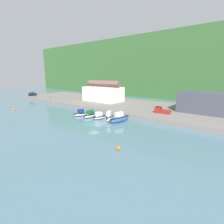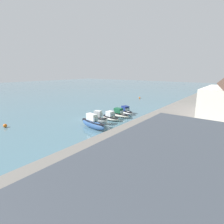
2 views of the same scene
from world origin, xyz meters
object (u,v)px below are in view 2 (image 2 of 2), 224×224
object	(u,v)px
moored_boat_4	(93,123)
mooring_buoy_0	(140,98)
moored_boat_0	(126,111)
moored_boat_1	(119,114)
dog_on_quay	(207,96)
moored_boat_3	(99,119)
person_on_quay	(205,91)
moored_boat_2	(111,117)
pickup_truck_0	(132,146)
parked_car_1	(209,91)
mooring_buoy_1	(5,126)

from	to	relation	value
moored_boat_4	mooring_buoy_0	size ratio (longest dim) A/B	11.14
moored_boat_0	moored_boat_1	size ratio (longest dim) A/B	0.97
dog_on_quay	moored_boat_3	bearing A→B (deg)	-107.19
moored_boat_3	moored_boat_4	bearing A→B (deg)	1.06
moored_boat_3	dog_on_quay	size ratio (longest dim) A/B	5.14
person_on_quay	mooring_buoy_0	size ratio (longest dim) A/B	3.23
moored_boat_2	moored_boat_4	bearing A→B (deg)	10.86
moored_boat_0	moored_boat_2	xyz separation A→B (m)	(7.36, 0.57, 0.00)
person_on_quay	mooring_buoy_0	xyz separation A→B (m)	(22.99, -20.40, -2.06)
mooring_buoy_0	pickup_truck_0	bearing A→B (deg)	27.64
moored_boat_2	dog_on_quay	world-z (taller)	moored_boat_2
moored_boat_2	person_on_quay	size ratio (longest dim) A/B	2.20
moored_boat_2	person_on_quay	xyz separation A→B (m)	(-56.50, 9.85, 1.63)
pickup_truck_0	mooring_buoy_0	xyz separation A→B (m)	(-47.02, -24.63, -1.78)
moored_boat_4	parked_car_1	bearing A→B (deg)	-179.08
parked_car_1	person_on_quay	size ratio (longest dim) A/B	2.06
moored_boat_2	moored_boat_3	size ratio (longest dim) A/B	1.04
parked_car_1	dog_on_quay	xyz separation A→B (m)	(14.68, 1.97, -0.46)
moored_boat_1	person_on_quay	bearing A→B (deg)	170.22
dog_on_quay	moored_boat_1	bearing A→B (deg)	-109.59
moored_boat_0	mooring_buoy_0	distance (m)	27.98
moored_boat_3	pickup_truck_0	world-z (taller)	pickup_truck_0
dog_on_quay	pickup_truck_0	bearing A→B (deg)	-91.67
moored_boat_1	pickup_truck_0	xyz separation A→B (m)	(17.11, 14.18, 1.29)
pickup_truck_0	person_on_quay	world-z (taller)	person_on_quay
moored_boat_1	dog_on_quay	world-z (taller)	moored_boat_1
moored_boat_4	dog_on_quay	distance (m)	54.86
parked_car_1	pickup_truck_0	world-z (taller)	parked_car_1
moored_boat_0	dog_on_quay	xyz separation A→B (m)	(-39.17, 13.28, 0.98)
moored_boat_2	mooring_buoy_0	world-z (taller)	moored_boat_2
moored_boat_0	moored_boat_3	xyz separation A→B (m)	(11.50, 0.46, 0.37)
moored_boat_3	parked_car_1	xyz separation A→B (m)	(-65.35, 10.85, 1.08)
moored_boat_4	dog_on_quay	xyz separation A→B (m)	(-53.56, 11.85, 0.62)
moored_boat_4	person_on_quay	bearing A→B (deg)	-178.90
moored_boat_0	parked_car_1	distance (m)	55.05
moored_boat_1	mooring_buoy_1	bearing A→B (deg)	-32.32
parked_car_1	moored_boat_1	bearing A→B (deg)	-18.86
moored_boat_1	mooring_buoy_0	world-z (taller)	moored_boat_1
pickup_truck_0	mooring_buoy_1	bearing A→B (deg)	-176.40
moored_boat_2	moored_boat_4	xyz separation A→B (m)	(7.02, 0.85, 0.36)
pickup_truck_0	mooring_buoy_0	size ratio (longest dim) A/B	7.36
person_on_quay	dog_on_quay	xyz separation A→B (m)	(9.96, 2.85, -0.64)
moored_boat_1	moored_boat_4	world-z (taller)	moored_boat_4
moored_boat_3	pickup_truck_0	bearing A→B (deg)	39.03
moored_boat_4	mooring_buoy_0	xyz separation A→B (m)	(-40.53, -11.40, -0.80)
mooring_buoy_1	dog_on_quay	bearing A→B (deg)	157.40
parked_car_1	person_on_quay	bearing A→B (deg)	-18.80
moored_boat_4	dog_on_quay	size ratio (longest dim) A/B	8.41
person_on_quay	moored_boat_4	bearing A→B (deg)	-8.06
dog_on_quay	mooring_buoy_1	size ratio (longest dim) A/B	1.15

